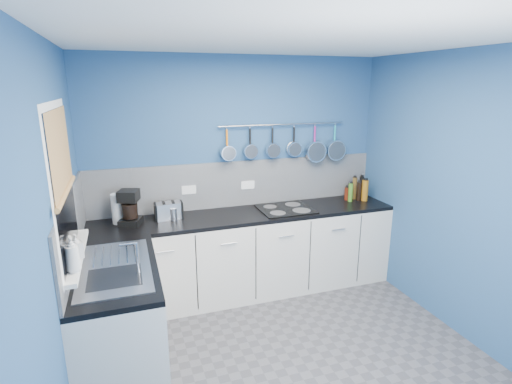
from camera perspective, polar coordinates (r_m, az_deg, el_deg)
floor at (r=3.58m, az=5.00°, el=-22.98°), size 3.20×3.00×0.02m
ceiling at (r=2.83m, az=6.26°, el=21.38°), size 3.20×3.00×0.02m
wall_back at (r=4.34m, az=-2.59°, el=2.55°), size 3.20×0.02×2.50m
wall_front at (r=1.84m, az=26.11°, el=-17.69°), size 3.20×0.02×2.50m
wall_left at (r=2.77m, az=-26.74°, el=-6.60°), size 0.02×3.00×2.50m
wall_right at (r=3.90m, az=27.71°, el=-0.69°), size 0.02×3.00×2.50m
backsplash_back at (r=4.35m, az=-2.49°, el=1.21°), size 3.20×0.02×0.50m
backsplash_left at (r=3.36m, az=-24.88°, el=-4.50°), size 0.02×1.80×0.50m
cabinet_run_back at (r=4.32m, az=-1.30°, el=-8.99°), size 3.20×0.60×0.86m
worktop_back at (r=4.16m, az=-1.34°, el=-3.32°), size 3.20×0.60×0.04m
cabinet_run_left at (r=3.37m, az=-18.88°, el=-17.42°), size 0.60×1.20×0.86m
worktop_left at (r=3.16m, az=-19.58°, el=-10.49°), size 0.60×1.20×0.04m
window_frame at (r=2.96m, az=-26.03°, el=0.94°), size 0.01×1.00×1.10m
window_glass at (r=2.96m, az=-25.94°, el=0.95°), size 0.01×0.90×1.00m
bamboo_blind at (r=2.92m, az=-26.29°, el=5.25°), size 0.01×0.90×0.55m
window_sill at (r=3.11m, az=-24.47°, el=-8.23°), size 0.10×0.98×0.03m
sink_unit at (r=3.15m, az=-19.62°, el=-10.09°), size 0.50×0.95×0.01m
mixer_tap at (r=2.93m, az=-16.70°, el=-9.06°), size 0.12×0.08×0.26m
socket_left at (r=4.22m, az=-9.62°, el=0.31°), size 0.15×0.01×0.09m
socket_right at (r=4.37m, az=-1.18°, el=1.02°), size 0.15×0.01×0.09m
pot_rail at (r=4.37m, az=3.95°, el=9.65°), size 1.45×0.02×0.02m
soap_bottle_a at (r=2.78m, az=-24.92°, el=-8.10°), size 0.11×0.11×0.24m
soap_bottle_b at (r=2.99m, az=-24.46°, el=-7.11°), size 0.10×0.10×0.17m
paper_towel at (r=4.04m, az=-19.18°, el=-2.27°), size 0.16×0.16×0.29m
coffee_maker at (r=3.95m, az=-17.72°, el=-2.19°), size 0.25×0.26×0.34m
toaster at (r=4.06m, az=-12.44°, el=-2.63°), size 0.27×0.18×0.16m
canister at (r=4.03m, az=-11.84°, el=-3.07°), size 0.09×0.09×0.12m
hob at (r=4.27m, az=4.27°, el=-2.47°), size 0.56×0.49×0.01m
pan_0 at (r=4.18m, az=-4.17°, el=6.99°), size 0.16×0.10×0.35m
pan_1 at (r=4.25m, az=-0.83°, el=7.18°), size 0.16×0.07×0.35m
pan_2 at (r=4.33m, az=2.40°, el=7.27°), size 0.16×0.07×0.35m
pan_3 at (r=4.43m, az=5.49°, el=7.40°), size 0.16×0.07×0.35m
pan_4 at (r=4.54m, az=8.43°, el=7.02°), size 0.24×0.09×0.43m
pan_5 at (r=4.66m, az=11.24°, el=7.13°), size 0.23×0.09×0.42m
condiment_0 at (r=4.85m, az=14.91°, el=0.67°), size 0.05×0.05×0.25m
condiment_1 at (r=4.77m, az=13.96°, el=0.53°), size 0.05×0.05×0.26m
condiment_2 at (r=4.73m, az=13.03°, el=-0.22°), size 0.07×0.07×0.15m
condiment_3 at (r=4.73m, az=15.39°, el=0.23°), size 0.07×0.07×0.24m
condiment_4 at (r=4.72m, az=14.59°, el=0.09°), size 0.05×0.05×0.22m
condiment_5 at (r=4.66m, az=13.43°, el=-0.04°), size 0.05×0.05×0.21m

